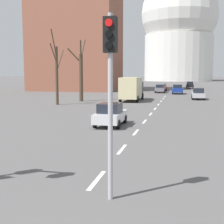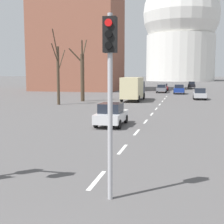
% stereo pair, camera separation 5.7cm
% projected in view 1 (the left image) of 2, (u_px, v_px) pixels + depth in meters
% --- Properties ---
extents(lane_stripe_1, '(0.16, 2.00, 0.01)m').
position_uv_depth(lane_stripe_1, '(97.00, 180.00, 10.65)').
color(lane_stripe_1, silver).
rests_on(lane_stripe_1, ground_plane).
extents(lane_stripe_2, '(0.16, 2.00, 0.01)m').
position_uv_depth(lane_stripe_2, '(122.00, 149.00, 15.01)').
color(lane_stripe_2, silver).
rests_on(lane_stripe_2, ground_plane).
extents(lane_stripe_3, '(0.16, 2.00, 0.01)m').
position_uv_depth(lane_stripe_3, '(136.00, 132.00, 19.36)').
color(lane_stripe_3, silver).
rests_on(lane_stripe_3, ground_plane).
extents(lane_stripe_4, '(0.16, 2.00, 0.01)m').
position_uv_depth(lane_stripe_4, '(145.00, 121.00, 23.71)').
color(lane_stripe_4, silver).
rests_on(lane_stripe_4, ground_plane).
extents(lane_stripe_5, '(0.16, 2.00, 0.01)m').
position_uv_depth(lane_stripe_5, '(151.00, 114.00, 28.07)').
color(lane_stripe_5, silver).
rests_on(lane_stripe_5, ground_plane).
extents(lane_stripe_6, '(0.16, 2.00, 0.01)m').
position_uv_depth(lane_stripe_6, '(155.00, 109.00, 32.42)').
color(lane_stripe_6, silver).
rests_on(lane_stripe_6, ground_plane).
extents(lane_stripe_7, '(0.16, 2.00, 0.01)m').
position_uv_depth(lane_stripe_7, '(158.00, 104.00, 36.78)').
color(lane_stripe_7, silver).
rests_on(lane_stripe_7, ground_plane).
extents(lane_stripe_8, '(0.16, 2.00, 0.01)m').
position_uv_depth(lane_stripe_8, '(161.00, 101.00, 41.13)').
color(lane_stripe_8, silver).
rests_on(lane_stripe_8, ground_plane).
extents(lane_stripe_9, '(0.16, 2.00, 0.01)m').
position_uv_depth(lane_stripe_9, '(163.00, 99.00, 45.49)').
color(lane_stripe_9, silver).
rests_on(lane_stripe_9, ground_plane).
extents(lane_stripe_10, '(0.16, 2.00, 0.01)m').
position_uv_depth(lane_stripe_10, '(165.00, 96.00, 49.84)').
color(lane_stripe_10, silver).
rests_on(lane_stripe_10, ground_plane).
extents(traffic_signal_centre_tall, '(0.36, 0.34, 5.25)m').
position_uv_depth(traffic_signal_centre_tall, '(110.00, 72.00, 8.61)').
color(traffic_signal_centre_tall, '#B2B2B7').
rests_on(traffic_signal_centre_tall, ground_plane).
extents(sedan_near_left, '(1.90, 4.08, 1.73)m').
position_uv_depth(sedan_near_left, '(178.00, 89.00, 56.02)').
color(sedan_near_left, navy).
rests_on(sedan_near_left, ground_plane).
extents(sedan_near_right, '(1.77, 4.36, 1.57)m').
position_uv_depth(sedan_near_right, '(162.00, 87.00, 65.65)').
color(sedan_near_right, maroon).
rests_on(sedan_near_right, ground_plane).
extents(sedan_mid_centre, '(1.84, 4.05, 1.60)m').
position_uv_depth(sedan_mid_centre, '(160.00, 88.00, 59.68)').
color(sedan_mid_centre, slate).
rests_on(sedan_mid_centre, ground_plane).
extents(sedan_far_left, '(1.80, 4.20, 1.72)m').
position_uv_depth(sedan_far_left, '(190.00, 85.00, 76.50)').
color(sedan_far_left, black).
rests_on(sedan_far_left, ground_plane).
extents(sedan_far_right, '(1.77, 4.33, 1.62)m').
position_uv_depth(sedan_far_right, '(198.00, 94.00, 44.30)').
color(sedan_far_right, '#B7B7BC').
rests_on(sedan_far_right, ground_plane).
extents(sedan_distant_centre, '(1.79, 3.88, 1.59)m').
position_uv_depth(sedan_distant_centre, '(110.00, 114.00, 21.76)').
color(sedan_distant_centre, silver).
rests_on(sedan_distant_centre, ground_plane).
extents(delivery_truck, '(2.44, 7.20, 3.14)m').
position_uv_depth(delivery_truck, '(132.00, 88.00, 41.65)').
color(delivery_truck, '#333842').
rests_on(delivery_truck, ground_plane).
extents(bare_tree_left_near, '(0.55, 3.65, 8.47)m').
position_uv_depth(bare_tree_left_near, '(57.00, 73.00, 36.14)').
color(bare_tree_left_near, '#473828').
rests_on(bare_tree_left_near, ground_plane).
extents(bare_tree_left_far, '(2.17, 3.13, 8.14)m').
position_uv_depth(bare_tree_left_far, '(81.00, 73.00, 40.84)').
color(bare_tree_left_far, '#473828').
rests_on(bare_tree_left_far, ground_plane).
extents(capitol_dome, '(37.80, 37.80, 53.40)m').
position_uv_depth(capitol_dome, '(179.00, 29.00, 155.92)').
color(capitol_dome, silver).
rests_on(capitol_dome, ground_plane).
extents(apartment_block_left, '(18.00, 14.00, 29.45)m').
position_uv_depth(apartment_block_left, '(76.00, 22.00, 67.46)').
color(apartment_block_left, '#935642').
rests_on(apartment_block_left, ground_plane).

